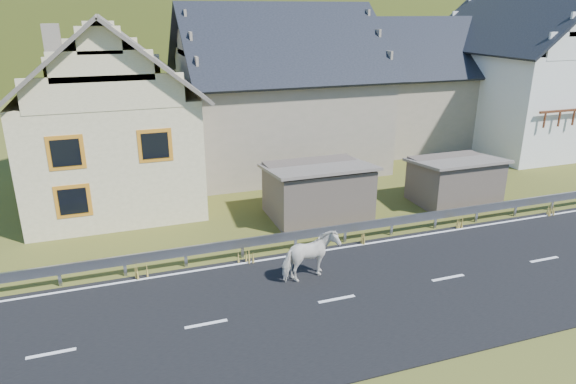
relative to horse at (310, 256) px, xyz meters
name	(u,v)px	position (x,y,z in m)	size (l,w,h in m)	color
ground	(448,279)	(4.30, -1.46, -0.84)	(160.00, 160.00, 0.00)	#414314
road	(448,278)	(4.30, -1.46, -0.82)	(60.00, 7.00, 0.04)	black
lane_markings	(448,278)	(4.30, -1.46, -0.79)	(60.00, 6.60, 0.01)	silver
guardrail	(392,222)	(4.30, 2.22, -0.28)	(28.10, 0.09, 0.75)	#93969B
shed_left	(317,192)	(2.30, 5.04, 0.26)	(4.30, 3.30, 2.40)	brown
shed_right	(454,181)	(8.80, 4.54, 0.16)	(3.80, 2.90, 2.20)	brown
house_cream	(107,104)	(-5.71, 10.54, 3.52)	(7.80, 9.80, 8.30)	beige
house_stone_a	(277,81)	(3.30, 13.54, 3.79)	(10.80, 9.80, 8.90)	gray
house_stone_b	(414,76)	(13.30, 15.54, 3.40)	(9.80, 8.80, 8.10)	gray
house_white	(524,65)	(19.30, 12.54, 4.22)	(8.80, 10.80, 9.70)	white
mountain	(153,92)	(9.30, 178.54, -20.84)	(440.00, 280.00, 260.00)	#243212
horse	(310,256)	(0.00, 0.00, 0.00)	(1.89, 0.86, 1.60)	silver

